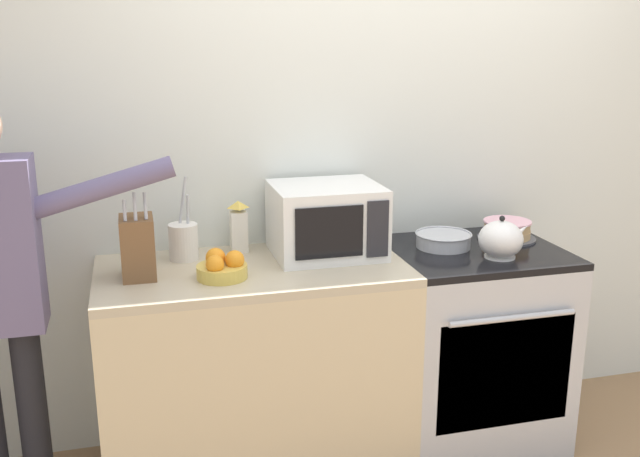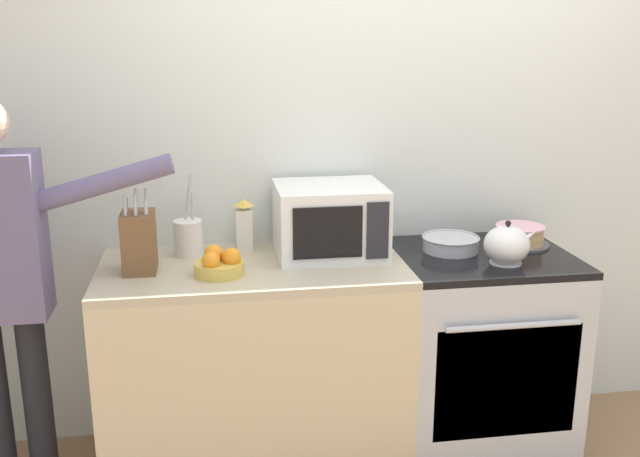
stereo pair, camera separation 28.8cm
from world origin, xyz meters
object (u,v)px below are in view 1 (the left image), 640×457
stove_range (470,344)px  mixing_bowl (443,240)px  layer_cake (507,231)px  microwave (326,220)px  tea_kettle (501,240)px  milk_carton (239,228)px  fruit_bowl (222,267)px  knife_block (138,247)px  utensil_crock (183,241)px

stove_range → mixing_bowl: 0.51m
layer_cake → microwave: microwave is taller
tea_kettle → milk_carton: size_ratio=1.01×
stove_range → tea_kettle: tea_kettle is taller
layer_cake → fruit_bowl: bearing=-171.4°
microwave → stove_range: bearing=-8.5°
milk_carton → mixing_bowl: bearing=-10.7°
knife_block → fruit_bowl: bearing=-16.9°
mixing_bowl → fruit_bowl: fruit_bowl is taller
tea_kettle → mixing_bowl: size_ratio=0.91×
tea_kettle → microwave: (-0.70, 0.24, 0.07)m
fruit_bowl → knife_block: bearing=163.1°
utensil_crock → stove_range: bearing=-8.1°
stove_range → layer_cake: bearing=26.2°
layer_cake → fruit_bowl: (-1.33, -0.20, 0.00)m
layer_cake → knife_block: bearing=-176.2°
stove_range → milk_carton: size_ratio=4.03×
milk_carton → tea_kettle: bearing=-19.3°
stove_range → layer_cake: layer_cake is taller
stove_range → knife_block: bearing=-179.6°
utensil_crock → layer_cake: bearing=-3.1°
utensil_crock → knife_block: bearing=-134.8°
knife_block → milk_carton: 0.49m
mixing_bowl → utensil_crock: (-1.12, 0.12, 0.05)m
layer_cake → stove_range: bearing=-153.8°
utensil_crock → microwave: utensil_crock is taller
stove_range → tea_kettle: 0.55m
microwave → layer_cake: bearing=0.1°
stove_range → mixing_bowl: bearing=155.7°
fruit_bowl → milk_carton: size_ratio=0.87×
microwave → mixing_bowl: bearing=-4.2°
stove_range → milk_carton: (-1.01, 0.23, 0.56)m
stove_range → fruit_bowl: bearing=-174.8°
knife_block → layer_cake: bearing=3.8°
knife_block → stove_range: bearing=0.4°
knife_block → utensil_crock: size_ratio=0.97×
microwave → milk_carton: bearing=160.2°
fruit_bowl → milk_carton: 0.35m
knife_block → milk_carton: (0.42, 0.23, -0.02)m
milk_carton → fruit_bowl: bearing=-109.5°
stove_range → utensil_crock: utensil_crock is taller
tea_kettle → mixing_bowl: bearing=130.2°
stove_range → microwave: 0.90m
utensil_crock → milk_carton: (0.24, 0.05, 0.03)m
stove_range → fruit_bowl: 1.24m
knife_block → utensil_crock: bearing=45.2°
layer_cake → milk_carton: (-1.21, 0.13, 0.07)m
stove_range → microwave: (-0.66, 0.10, 0.60)m
knife_block → fruit_bowl: knife_block is taller
layer_cake → milk_carton: size_ratio=1.17×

